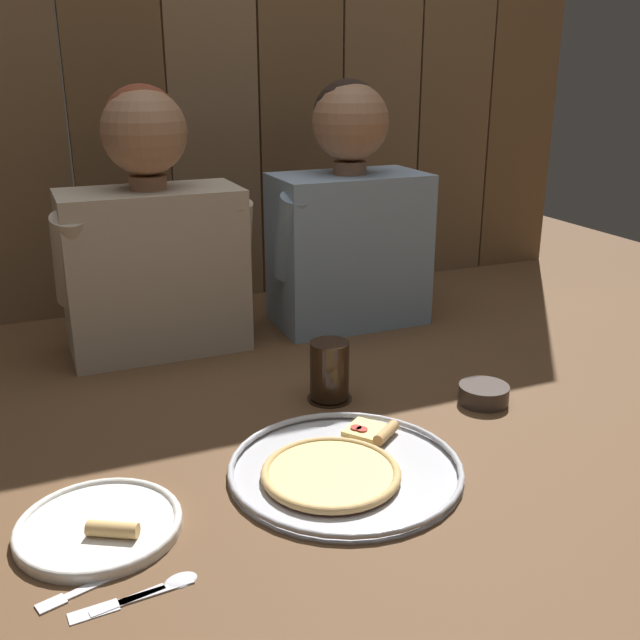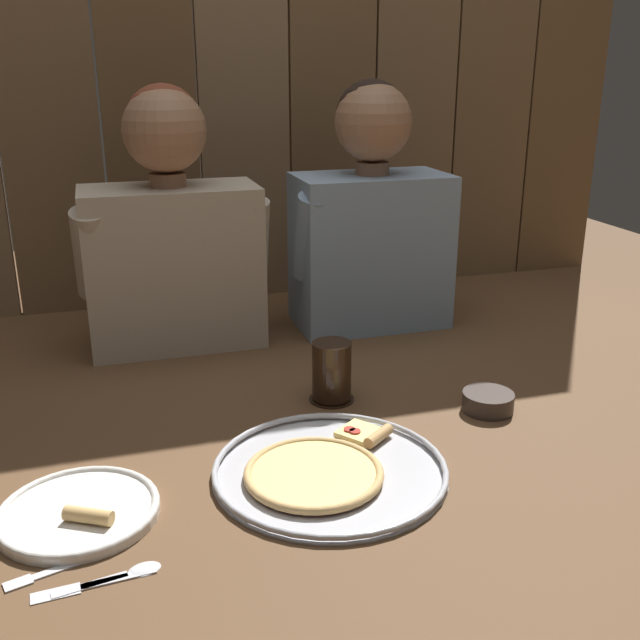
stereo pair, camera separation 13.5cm
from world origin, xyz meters
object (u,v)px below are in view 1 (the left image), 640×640
dinner_plate (99,525)px  drinking_glass (329,372)px  diner_left (152,235)px  dipping_bowl (485,394)px  diner_right (349,217)px  pizza_tray (341,469)px

dinner_plate → drinking_glass: bearing=29.6°
dinner_plate → diner_left: (0.22, 0.68, 0.26)m
drinking_glass → diner_left: 0.52m
drinking_glass → dipping_bowl: bearing=-26.4°
diner_right → diner_left: bearing=180.0°
dinner_plate → diner_left: size_ratio=0.40×
dipping_bowl → diner_right: diner_right is taller
drinking_glass → dipping_bowl: (0.27, -0.13, -0.04)m
diner_left → diner_right: size_ratio=0.99×
diner_left → drinking_glass: bearing=-58.3°
pizza_tray → dinner_plate: bearing=-179.2°
drinking_glass → dipping_bowl: size_ratio=1.23×
pizza_tray → dipping_bowl: (0.36, 0.13, 0.01)m
pizza_tray → dipping_bowl: 0.39m
dipping_bowl → diner_left: (-0.52, 0.54, 0.25)m
dinner_plate → dipping_bowl: dipping_bowl is taller
pizza_tray → diner_right: size_ratio=0.64×
drinking_glass → diner_right: bearing=60.5°
pizza_tray → dipping_bowl: size_ratio=3.91×
drinking_glass → diner_right: size_ratio=0.20×
pizza_tray → diner_right: 0.79m
dinner_plate → diner_right: size_ratio=0.39×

